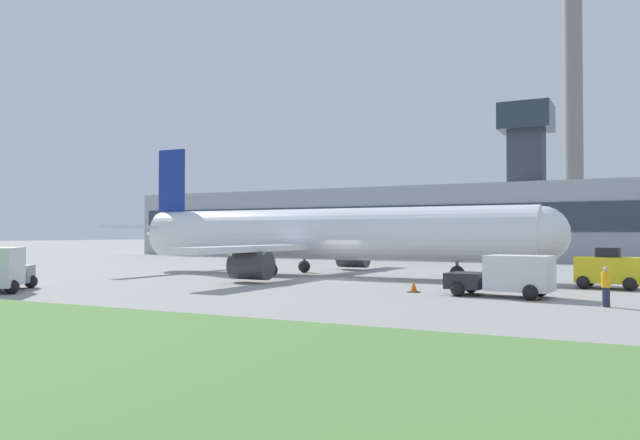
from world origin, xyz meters
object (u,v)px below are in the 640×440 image
object	(u,v)px
airplane	(319,235)
baggage_truck	(507,276)
ground_crew_person	(606,286)
pushback_tug	(608,271)

from	to	relation	value
airplane	baggage_truck	world-z (taller)	airplane
airplane	ground_crew_person	bearing A→B (deg)	-31.00
airplane	pushback_tug	xyz separation A→B (m)	(18.45, -2.22, -1.87)
pushback_tug	ground_crew_person	bearing A→B (deg)	-88.21
pushback_tug	baggage_truck	bearing A→B (deg)	-120.47
airplane	ground_crew_person	size ratio (longest dim) A/B	20.00
baggage_truck	ground_crew_person	xyz separation A→B (m)	(4.28, -2.24, -0.13)
airplane	ground_crew_person	distance (m)	21.94
airplane	baggage_truck	bearing A→B (deg)	-31.95
baggage_truck	airplane	bearing A→B (deg)	148.05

